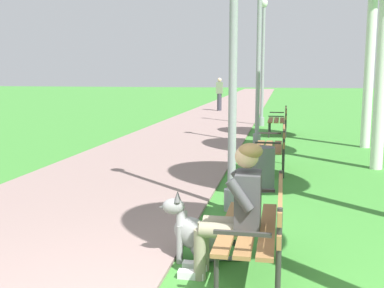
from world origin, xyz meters
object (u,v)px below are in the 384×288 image
at_px(park_bench_far, 280,118).
at_px(lamp_post_near, 233,41).
at_px(lamp_post_far, 263,61).
at_px(lamp_post_mid, 258,63).
at_px(park_bench_mid, 274,144).
at_px(litter_bin, 263,169).
at_px(person_seated_on_near_bench, 236,205).
at_px(dog_grey, 197,236).
at_px(pedestrian_distant, 219,94).
at_px(park_bench_near, 259,221).

xyz_separation_m(park_bench_far, lamp_post_near, (-0.58, -8.15, 1.76)).
bearing_deg(lamp_post_far, lamp_post_mid, -88.90).
relative_size(park_bench_mid, litter_bin, 2.14).
bearing_deg(lamp_post_mid, person_seated_on_near_bench, -88.20).
height_order(dog_grey, lamp_post_far, lamp_post_far).
xyz_separation_m(person_seated_on_near_bench, dog_grey, (-0.41, 0.31, -0.42)).
bearing_deg(park_bench_mid, lamp_post_far, 94.37).
relative_size(lamp_post_mid, lamp_post_far, 0.92).
height_order(park_bench_mid, park_bench_far, same).
bearing_deg(litter_bin, park_bench_far, 88.36).
bearing_deg(dog_grey, litter_bin, 80.12).
distance_m(person_seated_on_near_bench, dog_grey, 0.66).
xyz_separation_m(lamp_post_near, lamp_post_far, (-0.08, 10.52, 0.01)).
bearing_deg(person_seated_on_near_bench, lamp_post_mid, 91.80).
relative_size(dog_grey, lamp_post_far, 0.19).
distance_m(park_bench_far, pedestrian_distant, 8.97).
relative_size(lamp_post_near, litter_bin, 6.27).
distance_m(lamp_post_near, pedestrian_distant, 16.83).
xyz_separation_m(park_bench_near, dog_grey, (-0.62, 0.20, -0.25)).
relative_size(park_bench_near, park_bench_mid, 1.00).
height_order(lamp_post_near, lamp_post_mid, lamp_post_near).
bearing_deg(litter_bin, lamp_post_far, 92.79).
distance_m(dog_grey, lamp_post_near, 2.68).
bearing_deg(lamp_post_near, dog_grey, -94.66).
distance_m(person_seated_on_near_bench, lamp_post_near, 2.63).
xyz_separation_m(person_seated_on_near_bench, lamp_post_far, (-0.34, 12.60, 1.60)).
bearing_deg(park_bench_far, lamp_post_near, -94.04).
xyz_separation_m(person_seated_on_near_bench, pedestrian_distant, (-2.68, 18.67, 0.16)).
distance_m(park_bench_far, person_seated_on_near_bench, 10.23).
xyz_separation_m(lamp_post_far, pedestrian_distant, (-2.34, 6.07, -1.44)).
bearing_deg(park_bench_mid, litter_bin, -94.65).
bearing_deg(lamp_post_mid, litter_bin, -85.59).
bearing_deg(dog_grey, lamp_post_far, 89.68).
bearing_deg(pedestrian_distant, dog_grey, -82.94).
relative_size(lamp_post_mid, litter_bin, 5.82).
distance_m(park_bench_far, lamp_post_mid, 2.76).
bearing_deg(person_seated_on_near_bench, park_bench_far, 88.26).
distance_m(park_bench_near, park_bench_mid, 4.83).
xyz_separation_m(park_bench_mid, person_seated_on_near_bench, (-0.25, -4.93, 0.17)).
relative_size(dog_grey, lamp_post_near, 0.19).
bearing_deg(lamp_post_far, pedestrian_distant, 111.12).
height_order(person_seated_on_near_bench, dog_grey, person_seated_on_near_bench).
xyz_separation_m(park_bench_far, lamp_post_far, (-0.65, 2.38, 1.77)).
height_order(park_bench_near, pedestrian_distant, pedestrian_distant).
bearing_deg(dog_grey, park_bench_far, 85.85).
bearing_deg(litter_bin, lamp_post_mid, 94.41).
relative_size(park_bench_far, person_seated_on_near_bench, 1.20).
height_order(park_bench_far, lamp_post_near, lamp_post_near).
xyz_separation_m(dog_grey, pedestrian_distant, (-2.28, 18.36, 0.58)).
height_order(park_bench_near, person_seated_on_near_bench, person_seated_on_near_bench).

